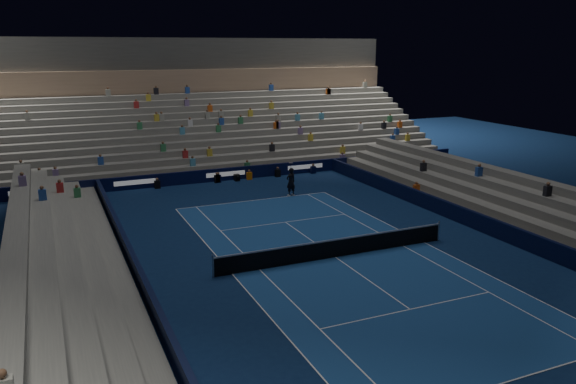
{
  "coord_description": "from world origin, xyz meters",
  "views": [
    {
      "loc": [
        -12.94,
        -23.58,
        10.36
      ],
      "look_at": [
        0.0,
        6.0,
        2.0
      ],
      "focal_mm": 35.1,
      "sensor_mm": 36.0,
      "label": 1
    }
  ],
  "objects": [
    {
      "name": "broadcast_camera",
      "position": [
        0.81,
        17.98,
        0.28
      ],
      "size": [
        0.4,
        0.83,
        0.52
      ],
      "color": "black",
      "rests_on": "ground"
    },
    {
      "name": "sponsor_barrier_west",
      "position": [
        -9.7,
        0.0,
        0.5
      ],
      "size": [
        0.25,
        37.0,
        1.0
      ],
      "primitive_type": "cube",
      "color": "black",
      "rests_on": "ground"
    },
    {
      "name": "tennis_net",
      "position": [
        0.0,
        0.0,
        0.5
      ],
      "size": [
        12.9,
        0.1,
        1.1
      ],
      "color": "#B2B2B7",
      "rests_on": "ground"
    },
    {
      "name": "ground",
      "position": [
        0.0,
        0.0,
        0.0
      ],
      "size": [
        90.0,
        90.0,
        0.0
      ],
      "primitive_type": "plane",
      "color": "#0B1E45",
      "rests_on": "ground"
    },
    {
      "name": "grandstand_main",
      "position": [
        0.0,
        27.9,
        3.38
      ],
      "size": [
        44.0,
        15.2,
        11.2
      ],
      "color": "slate",
      "rests_on": "ground"
    },
    {
      "name": "grandstand_west",
      "position": [
        -13.17,
        0.0,
        0.92
      ],
      "size": [
        5.0,
        37.0,
        2.5
      ],
      "color": "slate",
      "rests_on": "ground"
    },
    {
      "name": "sponsor_barrier_east",
      "position": [
        9.7,
        0.0,
        0.5
      ],
      "size": [
        0.25,
        37.0,
        1.0
      ],
      "primitive_type": "cube",
      "color": "black",
      "rests_on": "ground"
    },
    {
      "name": "sponsor_barrier_far",
      "position": [
        0.0,
        18.5,
        0.5
      ],
      "size": [
        44.0,
        0.25,
        1.0
      ],
      "primitive_type": "cube",
      "color": "black",
      "rests_on": "ground"
    },
    {
      "name": "grandstand_east",
      "position": [
        13.17,
        0.0,
        0.92
      ],
      "size": [
        5.0,
        37.0,
        2.5
      ],
      "color": "slate",
      "rests_on": "ground"
    },
    {
      "name": "court_surface",
      "position": [
        0.0,
        0.0,
        0.01
      ],
      "size": [
        10.97,
        23.77,
        0.01
      ],
      "primitive_type": "cube",
      "color": "navy",
      "rests_on": "ground"
    },
    {
      "name": "tennis_player",
      "position": [
        2.84,
        11.99,
        1.02
      ],
      "size": [
        0.84,
        0.64,
        2.04
      ],
      "primitive_type": "imported",
      "rotation": [
        0.0,
        0.0,
        3.37
      ],
      "color": "black",
      "rests_on": "ground"
    }
  ]
}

